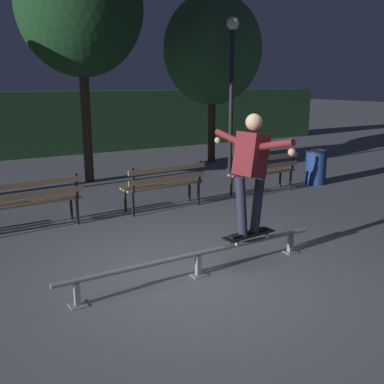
{
  "coord_description": "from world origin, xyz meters",
  "views": [
    {
      "loc": [
        -2.71,
        -4.37,
        2.34
      ],
      "look_at": [
        0.39,
        0.83,
        0.85
      ],
      "focal_mm": 41.97,
      "sensor_mm": 36.0,
      "label": 1
    }
  ],
  "objects_px": {
    "park_bench_left_center": "(32,198)",
    "park_bench_rightmost": "(265,169)",
    "park_bench_right_center": "(165,182)",
    "skateboarder": "(251,164)",
    "grind_rail": "(198,257)",
    "skateboard": "(249,235)",
    "tree_far_right": "(212,50)",
    "lamp_post_right": "(232,76)",
    "trash_can": "(316,166)",
    "tree_behind_benches": "(80,6)"
  },
  "relations": [
    {
      "from": "skateboarder",
      "to": "lamp_post_right",
      "type": "bearing_deg",
      "value": 56.81
    },
    {
      "from": "skateboard",
      "to": "skateboarder",
      "type": "height_order",
      "value": "skateboarder"
    },
    {
      "from": "grind_rail",
      "to": "park_bench_left_center",
      "type": "distance_m",
      "value": 3.17
    },
    {
      "from": "skateboard",
      "to": "tree_far_right",
      "type": "bearing_deg",
      "value": 60.42
    },
    {
      "from": "tree_far_right",
      "to": "lamp_post_right",
      "type": "xyz_separation_m",
      "value": [
        -0.47,
        -1.61,
        -0.75
      ]
    },
    {
      "from": "tree_behind_benches",
      "to": "skateboard",
      "type": "bearing_deg",
      "value": -88.19
    },
    {
      "from": "skateboard",
      "to": "park_bench_rightmost",
      "type": "xyz_separation_m",
      "value": [
        2.63,
        2.85,
        0.14
      ]
    },
    {
      "from": "tree_far_right",
      "to": "lamp_post_right",
      "type": "bearing_deg",
      "value": -106.12
    },
    {
      "from": "tree_behind_benches",
      "to": "skateboarder",
      "type": "bearing_deg",
      "value": -88.16
    },
    {
      "from": "trash_can",
      "to": "tree_far_right",
      "type": "bearing_deg",
      "value": 97.17
    },
    {
      "from": "grind_rail",
      "to": "skateboarder",
      "type": "xyz_separation_m",
      "value": [
        0.78,
        0.0,
        1.09
      ]
    },
    {
      "from": "park_bench_left_center",
      "to": "park_bench_rightmost",
      "type": "distance_m",
      "value": 4.78
    },
    {
      "from": "tree_behind_benches",
      "to": "park_bench_rightmost",
      "type": "bearing_deg",
      "value": -47.98
    },
    {
      "from": "grind_rail",
      "to": "lamp_post_right",
      "type": "distance_m",
      "value": 6.97
    },
    {
      "from": "grind_rail",
      "to": "park_bench_rightmost",
      "type": "height_order",
      "value": "park_bench_rightmost"
    },
    {
      "from": "skateboarder",
      "to": "park_bench_left_center",
      "type": "height_order",
      "value": "skateboarder"
    },
    {
      "from": "park_bench_right_center",
      "to": "park_bench_left_center",
      "type": "bearing_deg",
      "value": 180.0
    },
    {
      "from": "skateboard",
      "to": "trash_can",
      "type": "distance_m",
      "value": 5.25
    },
    {
      "from": "grind_rail",
      "to": "tree_behind_benches",
      "type": "distance_m",
      "value": 7.07
    },
    {
      "from": "skateboard",
      "to": "lamp_post_right",
      "type": "relative_size",
      "value": 0.2
    },
    {
      "from": "grind_rail",
      "to": "park_bench_right_center",
      "type": "relative_size",
      "value": 2.21
    },
    {
      "from": "skateboard",
      "to": "park_bench_right_center",
      "type": "bearing_deg",
      "value": 85.06
    },
    {
      "from": "tree_behind_benches",
      "to": "trash_can",
      "type": "xyz_separation_m",
      "value": [
        4.49,
        -2.98,
        -3.55
      ]
    },
    {
      "from": "park_bench_left_center",
      "to": "trash_can",
      "type": "height_order",
      "value": "park_bench_left_center"
    },
    {
      "from": "park_bench_left_center",
      "to": "skateboard",
      "type": "bearing_deg",
      "value": -53.05
    },
    {
      "from": "trash_can",
      "to": "park_bench_right_center",
      "type": "bearing_deg",
      "value": -177.86
    },
    {
      "from": "tree_far_right",
      "to": "trash_can",
      "type": "bearing_deg",
      "value": -82.83
    },
    {
      "from": "skateboarder",
      "to": "lamp_post_right",
      "type": "height_order",
      "value": "lamp_post_right"
    },
    {
      "from": "lamp_post_right",
      "to": "tree_far_right",
      "type": "bearing_deg",
      "value": 73.88
    },
    {
      "from": "grind_rail",
      "to": "tree_far_right",
      "type": "xyz_separation_m",
      "value": [
        4.6,
        6.75,
        2.98
      ]
    },
    {
      "from": "grind_rail",
      "to": "lamp_post_right",
      "type": "bearing_deg",
      "value": 51.17
    },
    {
      "from": "tree_far_right",
      "to": "trash_can",
      "type": "xyz_separation_m",
      "value": [
        0.47,
        -3.75,
        -2.81
      ]
    },
    {
      "from": "grind_rail",
      "to": "tree_far_right",
      "type": "relative_size",
      "value": 0.75
    },
    {
      "from": "park_bench_rightmost",
      "to": "tree_behind_benches",
      "type": "height_order",
      "value": "tree_behind_benches"
    },
    {
      "from": "skateboard",
      "to": "tree_behind_benches",
      "type": "bearing_deg",
      "value": 91.81
    },
    {
      "from": "grind_rail",
      "to": "park_bench_right_center",
      "type": "height_order",
      "value": "park_bench_right_center"
    },
    {
      "from": "skateboard",
      "to": "park_bench_rightmost",
      "type": "bearing_deg",
      "value": 47.23
    },
    {
      "from": "grind_rail",
      "to": "tree_behind_benches",
      "type": "xyz_separation_m",
      "value": [
        0.58,
        5.98,
        3.72
      ]
    },
    {
      "from": "park_bench_right_center",
      "to": "skateboarder",
      "type": "bearing_deg",
      "value": -94.88
    },
    {
      "from": "grind_rail",
      "to": "tree_far_right",
      "type": "height_order",
      "value": "tree_far_right"
    },
    {
      "from": "tree_far_right",
      "to": "trash_can",
      "type": "distance_m",
      "value": 4.71
    },
    {
      "from": "tree_far_right",
      "to": "skateboarder",
      "type": "bearing_deg",
      "value": -119.56
    },
    {
      "from": "park_bench_rightmost",
      "to": "park_bench_right_center",
      "type": "bearing_deg",
      "value": 180.0
    },
    {
      "from": "park_bench_right_center",
      "to": "tree_far_right",
      "type": "xyz_separation_m",
      "value": [
        3.59,
        3.9,
        2.69
      ]
    },
    {
      "from": "grind_rail",
      "to": "tree_behind_benches",
      "type": "relative_size",
      "value": 0.65
    },
    {
      "from": "park_bench_right_center",
      "to": "park_bench_rightmost",
      "type": "relative_size",
      "value": 1.0
    },
    {
      "from": "park_bench_right_center",
      "to": "tree_behind_benches",
      "type": "relative_size",
      "value": 0.29
    },
    {
      "from": "grind_rail",
      "to": "tree_far_right",
      "type": "bearing_deg",
      "value": 55.71
    },
    {
      "from": "park_bench_right_center",
      "to": "park_bench_rightmost",
      "type": "distance_m",
      "value": 2.39
    },
    {
      "from": "grind_rail",
      "to": "skateboard",
      "type": "height_order",
      "value": "skateboard"
    }
  ]
}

